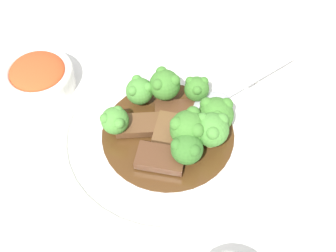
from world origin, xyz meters
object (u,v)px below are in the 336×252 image
main_plate (168,136)px  sauce_dish (278,75)px  beef_strip_3 (139,125)px  broccoli_floret_3 (212,129)px  beef_strip_1 (178,112)px  broccoli_floret_4 (187,148)px  serving_spoon (218,100)px  beef_strip_2 (160,158)px  side_bowl_kimchi (39,76)px  broccoli_floret_1 (115,122)px  broccoli_floret_6 (197,89)px  broccoli_floret_7 (189,128)px  broccoli_floret_5 (165,84)px  broccoli_floret_2 (139,91)px  beef_strip_0 (165,130)px  broccoli_floret_0 (216,114)px

main_plate → sauce_dish: size_ratio=3.74×
beef_strip_3 → broccoli_floret_3: bearing=76.9°
beef_strip_1 → broccoli_floret_4: broccoli_floret_4 is taller
serving_spoon → main_plate: bearing=-52.2°
broccoli_floret_3 → beef_strip_3: bearing=-103.1°
beef_strip_2 → side_bowl_kimchi: 0.25m
beef_strip_3 → broccoli_floret_4: size_ratio=1.46×
sauce_dish → broccoli_floret_1: bearing=-61.7°
beef_strip_1 → side_bowl_kimchi: bearing=-106.2°
broccoli_floret_6 → broccoli_floret_7: (0.08, -0.01, 0.01)m
broccoli_floret_7 → broccoli_floret_5: bearing=-155.1°
sauce_dish → broccoli_floret_5: bearing=-69.1°
beef_strip_2 → broccoli_floret_2: 0.11m
beef_strip_3 → sauce_dish: size_ratio=0.84×
broccoli_floret_2 → broccoli_floret_3: size_ratio=0.76×
broccoli_floret_7 → serving_spoon: 0.09m
main_plate → broccoli_floret_2: 0.08m
serving_spoon → sauce_dish: size_ratio=2.16×
beef_strip_1 → broccoli_floret_7: (0.05, 0.01, 0.03)m
beef_strip_0 → broccoli_floret_5: 0.07m
beef_strip_1 → beef_strip_2: 0.08m
broccoli_floret_5 → broccoli_floret_7: (0.08, 0.04, -0.00)m
main_plate → broccoli_floret_0: broccoli_floret_0 is taller
beef_strip_0 → beef_strip_2: 0.05m
broccoli_floret_7 → broccoli_floret_2: bearing=-134.8°
broccoli_floret_3 → side_bowl_kimchi: (-0.11, -0.27, -0.03)m
broccoli_floret_0 → serving_spoon: size_ratio=0.29×
sauce_dish → serving_spoon: bearing=-53.7°
broccoli_floret_5 → beef_strip_2: bearing=-0.7°
beef_strip_1 → broccoli_floret_3: (0.05, 0.05, 0.03)m
broccoli_floret_2 → broccoli_floret_7: broccoli_floret_7 is taller
broccoli_floret_5 → broccoli_floret_2: bearing=-82.8°
broccoli_floret_3 → sauce_dish: 0.19m
broccoli_floret_4 → broccoli_floret_6: broccoli_floret_4 is taller
beef_strip_2 → serving_spoon: (-0.11, 0.08, 0.00)m
broccoli_floret_2 → side_bowl_kimchi: (-0.04, -0.16, -0.02)m
beef_strip_0 → broccoli_floret_0: (-0.01, 0.07, 0.02)m
beef_strip_3 → broccoli_floret_1: bearing=-72.6°
beef_strip_2 → broccoli_floret_2: (-0.10, -0.04, 0.02)m
broccoli_floret_0 → broccoli_floret_4: 0.07m
beef_strip_0 → side_bowl_kimchi: 0.22m
serving_spoon → broccoli_floret_3: bearing=-10.3°
beef_strip_2 → broccoli_floret_6: 0.12m
beef_strip_1 → broccoli_floret_0: size_ratio=1.38×
beef_strip_1 → broccoli_floret_7: 0.06m
broccoli_floret_4 → broccoli_floret_5: 0.11m
beef_strip_3 → broccoli_floret_2: 0.05m
broccoli_floret_6 → beef_strip_3: bearing=-56.1°
beef_strip_0 → broccoli_floret_3: size_ratio=1.04×
broccoli_floret_2 → broccoli_floret_4: bearing=35.2°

